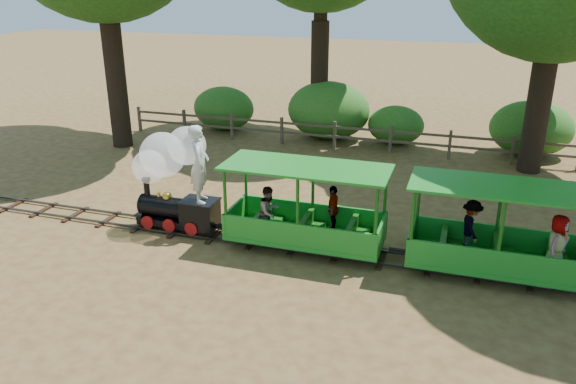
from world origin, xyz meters
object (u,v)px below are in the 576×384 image
(fence, at_px, (362,135))
(carriage_rear, at_px, (500,242))
(locomotive, at_px, (173,170))
(carriage_front, at_px, (303,218))

(fence, bearing_deg, carriage_rear, -61.39)
(locomotive, height_order, carriage_front, locomotive)
(carriage_rear, bearing_deg, carriage_front, -179.66)
(carriage_front, xyz_separation_m, carriage_rear, (4.18, 0.02, 0.02))
(locomotive, xyz_separation_m, carriage_front, (3.24, -0.08, -0.75))
(carriage_front, relative_size, carriage_rear, 1.00)
(locomotive, distance_m, fence, 8.56)
(locomotive, height_order, fence, locomotive)
(locomotive, bearing_deg, carriage_front, -1.37)
(locomotive, relative_size, fence, 0.15)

